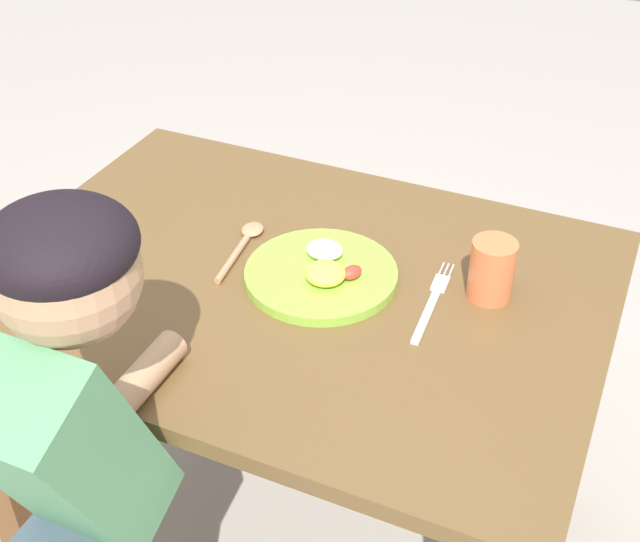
% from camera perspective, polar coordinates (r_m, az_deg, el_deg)
% --- Properties ---
extents(ground_plane, '(8.00, 8.00, 0.00)m').
position_cam_1_polar(ground_plane, '(1.99, -1.37, -16.72)').
color(ground_plane, '#A89F92').
extents(dining_table, '(1.09, 0.80, 0.69)m').
position_cam_1_polar(dining_table, '(1.57, -1.66, -4.05)').
color(dining_table, brown).
rests_on(dining_table, ground_plane).
extents(plate, '(0.27, 0.27, 0.05)m').
position_cam_1_polar(plate, '(1.49, 0.15, -0.12)').
color(plate, '#8FC73F').
rests_on(plate, dining_table).
extents(fork, '(0.03, 0.23, 0.01)m').
position_cam_1_polar(fork, '(1.45, 7.57, -2.06)').
color(fork, silver).
rests_on(fork, dining_table).
extents(spoon, '(0.05, 0.20, 0.01)m').
position_cam_1_polar(spoon, '(1.58, -5.13, 1.94)').
color(spoon, tan).
rests_on(spoon, dining_table).
extents(drinking_cup, '(0.08, 0.08, 0.11)m').
position_cam_1_polar(drinking_cup, '(1.45, 11.47, 0.09)').
color(drinking_cup, '#ED7041').
rests_on(drinking_cup, dining_table).
extents(person, '(0.19, 0.40, 1.07)m').
position_cam_1_polar(person, '(1.28, -15.85, -15.96)').
color(person, '#3F505D').
rests_on(person, ground_plane).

